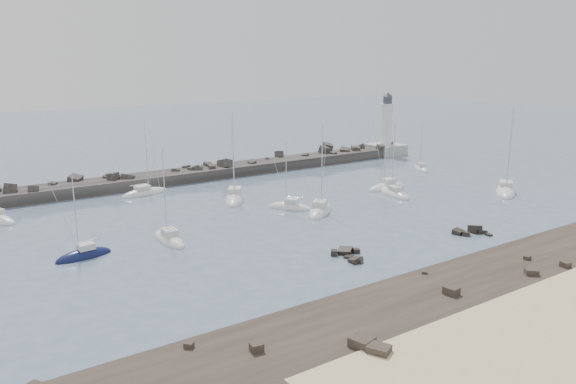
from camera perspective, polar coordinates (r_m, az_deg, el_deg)
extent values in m
plane|color=slate|center=(70.30, 4.00, -4.03)|extent=(400.00, 400.00, 0.00)
cube|color=black|center=(55.92, 18.39, -9.40)|extent=(140.00, 12.00, 0.70)
cube|color=black|center=(53.25, 16.26, -9.60)|extent=(1.16, 1.36, 0.69)
cube|color=black|center=(42.18, -3.21, -15.48)|extent=(1.02, 0.89, 0.61)
cube|color=black|center=(64.08, 26.36, -6.61)|extent=(0.98, 0.97, 0.56)
cube|color=black|center=(60.57, 23.50, -7.44)|extent=(1.60, 1.58, 0.56)
cube|color=black|center=(43.12, 7.52, -14.84)|extent=(1.89, 1.92, 0.70)
cube|color=black|center=(64.75, 23.13, -6.15)|extent=(0.78, 0.64, 0.40)
cube|color=black|center=(43.25, -10.04, -15.06)|extent=(0.84, 0.85, 0.41)
cube|color=black|center=(42.28, 9.21, -15.55)|extent=(1.84, 1.99, 0.65)
cube|color=black|center=(57.51, 13.70, -7.93)|extent=(0.73, 0.73, 0.24)
cube|color=black|center=(61.40, 6.22, -6.68)|extent=(1.12, 1.18, 0.68)
cube|color=black|center=(60.24, 6.84, -7.10)|extent=(1.20, 1.32, 1.31)
cube|color=black|center=(60.18, 7.20, -6.87)|extent=(1.21, 1.14, 0.76)
cube|color=black|center=(61.98, 4.68, -6.23)|extent=(1.03, 1.07, 0.82)
cube|color=black|center=(63.04, 6.93, -5.96)|extent=(0.99, 1.00, 0.63)
cube|color=black|center=(62.59, 5.83, -6.04)|extent=(2.05, 1.99, 1.09)
cube|color=black|center=(72.20, 16.88, -3.97)|extent=(1.31, 1.39, 1.08)
cube|color=black|center=(73.72, 18.91, -3.98)|extent=(1.63, 1.61, 1.09)
cube|color=black|center=(73.54, 18.45, -3.70)|extent=(1.61, 1.45, 1.56)
cube|color=black|center=(71.87, 17.65, -4.18)|extent=(1.24, 1.13, 0.90)
cube|color=black|center=(72.86, 19.71, -4.22)|extent=(0.85, 0.81, 0.70)
cube|color=#2B2826|center=(98.87, -13.38, 0.87)|extent=(115.00, 6.00, 3.20)
cube|color=#2B2826|center=(117.53, 3.71, 4.26)|extent=(2.28, 2.04, 2.12)
cube|color=#2B2826|center=(110.57, -2.13, 3.31)|extent=(1.15, 1.31, 1.07)
cube|color=#2B2826|center=(122.68, 5.72, 4.30)|extent=(1.48, 1.50, 1.45)
cube|color=#2B2826|center=(106.29, -3.64, 2.89)|extent=(1.61, 1.48, 1.70)
cube|color=#2B2826|center=(101.78, -7.75, 2.40)|extent=(1.52, 1.67, 1.35)
cube|color=#2B2826|center=(120.27, 5.77, 4.12)|extent=(2.51, 2.63, 1.92)
cube|color=#2B2826|center=(116.91, 4.62, 3.91)|extent=(1.45, 1.42, 1.03)
cube|color=#2B2826|center=(96.31, -15.98, 1.33)|extent=(2.87, 2.72, 1.99)
cube|color=#2B2826|center=(100.56, -11.38, 2.02)|extent=(1.98, 1.78, 1.51)
cube|color=#2B2826|center=(124.20, 9.40, 4.43)|extent=(1.95, 2.05, 1.66)
cube|color=#2B2826|center=(100.83, -9.11, 2.29)|extent=(1.86, 1.75, 1.23)
cube|color=#2B2826|center=(114.19, 1.75, 3.74)|extent=(1.64, 1.58, 1.08)
cube|color=#2B2826|center=(91.86, -24.46, 0.31)|extent=(1.81, 1.72, 1.29)
cube|color=#2B2826|center=(123.89, 8.28, 4.15)|extent=(1.21, 1.23, 0.92)
cube|color=#2B2826|center=(122.05, 6.86, 4.29)|extent=(2.65, 2.88, 1.63)
cube|color=#2B2826|center=(124.73, 7.42, 4.58)|extent=(1.33, 1.60, 1.59)
cube|color=#2B2826|center=(128.50, 10.11, 4.76)|extent=(2.19, 2.44, 1.65)
cube|color=#2B2826|center=(92.90, -26.38, 0.33)|extent=(2.38, 2.44, 2.11)
cube|color=#2B2826|center=(101.58, -9.55, 2.27)|extent=(2.03, 1.75, 1.74)
cube|color=#2B2826|center=(97.17, -20.79, 1.21)|extent=(2.73, 2.88, 1.86)
cube|color=#2B2826|center=(113.10, -0.91, 3.84)|extent=(1.75, 1.83, 1.78)
cube|color=#2B2826|center=(97.65, -17.81, 1.32)|extent=(1.79, 1.83, 1.72)
cube|color=#2B2826|center=(103.40, -6.38, 2.81)|extent=(2.86, 3.20, 2.56)
cube|color=#2B2826|center=(104.68, -8.12, 2.63)|extent=(1.78, 1.69, 1.73)
cube|color=#2B2826|center=(95.41, -22.78, 0.71)|extent=(1.64, 1.70, 0.92)
cube|color=#2B2826|center=(120.28, 3.97, 4.48)|extent=(2.84, 2.98, 2.72)
cube|color=#2B2826|center=(96.00, -17.34, 1.41)|extent=(2.22, 2.23, 1.70)
cube|color=#2B2826|center=(103.43, -10.27, 2.39)|extent=(1.65, 1.55, 1.18)
cube|color=#9B9C97|center=(128.41, 9.88, 4.14)|extent=(7.00, 7.00, 3.00)
cylinder|color=white|center=(127.60, 9.98, 6.80)|extent=(2.50, 2.50, 9.00)
cylinder|color=white|center=(127.18, 10.06, 8.78)|extent=(3.20, 3.20, 0.25)
cylinder|color=#373C43|center=(127.12, 10.08, 9.17)|extent=(2.00, 2.00, 1.60)
cone|color=#373C43|center=(127.04, 10.10, 9.75)|extent=(2.20, 2.20, 1.00)
ellipsoid|color=#0E143D|center=(65.15, -20.03, -6.22)|extent=(6.40, 2.71, 1.85)
cube|color=silver|center=(64.90, -19.85, -5.24)|extent=(1.89, 1.47, 0.67)
cylinder|color=silver|center=(63.55, -20.80, -2.07)|extent=(0.11, 0.11, 8.38)
cylinder|color=silver|center=(64.87, -19.54, -4.64)|extent=(2.47, 0.42, 0.10)
ellipsoid|color=silver|center=(68.06, -12.00, -4.85)|extent=(2.41, 7.48, 2.00)
cube|color=silver|center=(67.37, -11.93, -3.98)|extent=(1.53, 2.10, 0.67)
cylinder|color=silver|center=(67.02, -12.43, 0.07)|extent=(0.11, 0.11, 10.06)
cylinder|color=silver|center=(66.73, -11.78, -3.58)|extent=(0.13, 2.98, 0.10)
ellipsoid|color=silver|center=(92.01, -14.32, -0.20)|extent=(8.26, 3.55, 1.96)
cube|color=silver|center=(91.57, -14.58, 0.45)|extent=(2.44, 1.90, 0.61)
cylinder|color=silver|center=(91.09, -14.19, 3.67)|extent=(0.10, 0.10, 10.79)
cylinder|color=silver|center=(91.20, -14.91, 0.74)|extent=(3.18, 0.52, 0.09)
ellipsoid|color=silver|center=(80.66, 0.16, -1.67)|extent=(5.44, 6.40, 1.87)
cube|color=silver|center=(80.27, 0.38, -0.91)|extent=(2.12, 2.23, 0.66)
cylinder|color=silver|center=(79.64, -0.19, 1.95)|extent=(0.11, 0.11, 8.73)
cylinder|color=silver|center=(79.98, 0.68, -0.51)|extent=(1.60, 2.14, 0.09)
ellipsoid|color=silver|center=(85.82, -5.43, -0.81)|extent=(7.36, 9.16, 2.42)
cube|color=silver|center=(85.93, -5.43, 0.19)|extent=(2.93, 3.14, 0.80)
cylinder|color=silver|center=(83.64, -5.57, 3.84)|extent=(0.14, 0.14, 12.29)
cylinder|color=silver|center=(86.38, -5.41, 0.77)|extent=(2.10, 3.11, 0.11)
ellipsoid|color=silver|center=(78.97, 3.30, -2.02)|extent=(8.20, 7.50, 2.27)
cube|color=silver|center=(78.22, 3.25, -1.15)|extent=(2.93, 2.85, 0.75)
cylinder|color=silver|center=(78.12, 3.47, 2.85)|extent=(0.13, 0.13, 11.48)
cylinder|color=silver|center=(77.48, 3.16, -0.76)|extent=(2.67, 2.28, 0.11)
ellipsoid|color=silver|center=(94.29, 9.99, 0.34)|extent=(7.73, 2.48, 2.15)
cube|color=silver|center=(94.29, 10.19, 1.13)|extent=(2.17, 1.58, 0.74)
cylinder|color=silver|center=(92.69, 9.87, 3.97)|extent=(0.13, 0.13, 10.39)
cylinder|color=silver|center=(94.52, 10.43, 1.58)|extent=(3.08, 0.14, 0.11)
ellipsoid|color=silver|center=(90.36, 10.72, -0.26)|extent=(3.98, 8.03, 1.94)
cube|color=silver|center=(89.79, 10.89, 0.39)|extent=(1.98, 2.44, 0.62)
cylinder|color=silver|center=(89.67, 10.68, 3.57)|extent=(0.11, 0.11, 10.39)
cylinder|color=silver|center=(89.23, 11.09, 0.68)|extent=(0.75, 3.02, 0.09)
ellipsoid|color=silver|center=(96.66, 21.23, -0.06)|extent=(9.30, 7.94, 2.38)
cube|color=silver|center=(96.83, 21.29, 0.81)|extent=(3.25, 3.09, 0.76)
cylinder|color=silver|center=(94.59, 21.62, 4.19)|extent=(0.13, 0.13, 12.71)
cylinder|color=silver|center=(97.33, 21.31, 1.29)|extent=(3.09, 2.32, 0.11)
ellipsoid|color=silver|center=(111.66, 13.35, 2.21)|extent=(4.28, 6.03, 1.72)
cube|color=silver|center=(111.20, 13.43, 2.70)|extent=(1.79, 1.99, 0.62)
cylinder|color=silver|center=(111.31, 13.39, 4.62)|extent=(0.11, 0.11, 7.89)
cylinder|color=silver|center=(110.72, 13.52, 2.96)|extent=(1.14, 2.12, 0.09)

